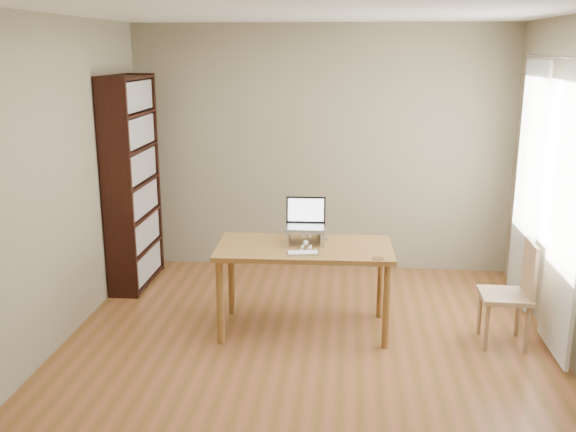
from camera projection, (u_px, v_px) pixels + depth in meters
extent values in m
cube|color=brown|center=(305.00, 361.00, 4.97)|extent=(4.00, 4.50, 0.02)
cube|color=white|center=(308.00, 7.00, 4.31)|extent=(4.00, 4.50, 0.02)
cube|color=#877A5B|center=(321.00, 150.00, 6.81)|extent=(4.00, 0.02, 2.60)
cube|color=#877A5B|center=(266.00, 327.00, 2.46)|extent=(4.00, 0.02, 2.60)
cube|color=#877A5B|center=(40.00, 191.00, 4.82)|extent=(0.02, 4.50, 2.60)
cube|color=white|center=(556.00, 168.00, 5.20)|extent=(0.01, 1.80, 1.40)
cube|color=black|center=(117.00, 192.00, 5.95)|extent=(0.30, 0.04, 2.10)
cube|color=black|center=(145.00, 174.00, 6.78)|extent=(0.30, 0.04, 2.10)
cube|color=black|center=(118.00, 182.00, 6.38)|extent=(0.02, 0.90, 2.10)
cube|color=black|center=(138.00, 279.00, 6.62)|extent=(0.30, 0.84, 0.02)
cube|color=black|center=(140.00, 264.00, 6.57)|extent=(0.20, 0.78, 0.28)
cube|color=black|center=(136.00, 248.00, 6.53)|extent=(0.30, 0.84, 0.03)
cube|color=black|center=(138.00, 232.00, 6.49)|extent=(0.20, 0.78, 0.28)
cube|color=black|center=(134.00, 216.00, 6.45)|extent=(0.30, 0.84, 0.02)
cube|color=black|center=(136.00, 199.00, 6.40)|extent=(0.20, 0.78, 0.28)
cube|color=black|center=(132.00, 183.00, 6.36)|extent=(0.30, 0.84, 0.02)
cube|color=black|center=(134.00, 166.00, 6.32)|extent=(0.20, 0.78, 0.28)
cube|color=black|center=(130.00, 149.00, 6.28)|extent=(0.30, 0.84, 0.02)
cube|color=black|center=(132.00, 131.00, 6.23)|extent=(0.20, 0.78, 0.28)
cube|color=black|center=(128.00, 114.00, 6.19)|extent=(0.30, 0.84, 0.02)
cube|color=black|center=(129.00, 96.00, 6.15)|extent=(0.20, 0.78, 0.28)
cube|color=black|center=(125.00, 78.00, 6.11)|extent=(0.30, 0.84, 0.03)
cube|color=white|center=(567.00, 214.00, 4.74)|extent=(0.03, 0.70, 2.20)
cube|color=white|center=(528.00, 184.00, 5.80)|extent=(0.03, 0.70, 2.20)
cylinder|color=silver|center=(560.00, 56.00, 4.98)|extent=(0.03, 1.90, 0.03)
cube|color=brown|center=(304.00, 248.00, 5.33)|extent=(1.48, 0.77, 0.04)
cylinder|color=brown|center=(233.00, 276.00, 5.78)|extent=(0.06, 0.06, 0.71)
cylinder|color=brown|center=(382.00, 281.00, 5.65)|extent=(0.06, 0.06, 0.71)
cylinder|color=brown|center=(219.00, 301.00, 5.19)|extent=(0.06, 0.06, 0.71)
cylinder|color=brown|center=(385.00, 307.00, 5.07)|extent=(0.06, 0.06, 0.71)
cube|color=silver|center=(288.00, 236.00, 5.40)|extent=(0.03, 0.25, 0.12)
cube|color=silver|center=(322.00, 237.00, 5.37)|extent=(0.03, 0.25, 0.12)
cube|color=silver|center=(305.00, 229.00, 5.37)|extent=(0.32, 0.25, 0.01)
cube|color=silver|center=(305.00, 227.00, 5.37)|extent=(0.34, 0.24, 0.02)
cube|color=black|center=(306.00, 210.00, 5.47)|extent=(0.34, 0.06, 0.22)
cube|color=white|center=(306.00, 210.00, 5.46)|extent=(0.31, 0.05, 0.19)
cube|color=silver|center=(303.00, 253.00, 5.11)|extent=(0.27, 0.15, 0.02)
cube|color=white|center=(303.00, 252.00, 5.11)|extent=(0.25, 0.12, 0.00)
cylinder|color=brown|center=(378.00, 258.00, 5.00)|extent=(0.09, 0.09, 0.01)
ellipsoid|color=#4A433A|center=(309.00, 235.00, 5.41)|extent=(0.16, 0.35, 0.12)
ellipsoid|color=#4A433A|center=(310.00, 232.00, 5.52)|extent=(0.14, 0.15, 0.11)
ellipsoid|color=#4A433A|center=(307.00, 240.00, 5.22)|extent=(0.09, 0.09, 0.09)
ellipsoid|color=silver|center=(308.00, 242.00, 5.27)|extent=(0.08, 0.08, 0.07)
sphere|color=silver|center=(307.00, 243.00, 5.19)|extent=(0.04, 0.04, 0.04)
cone|color=#4A433A|center=(304.00, 235.00, 5.22)|extent=(0.03, 0.04, 0.04)
cone|color=#4A433A|center=(311.00, 235.00, 5.22)|extent=(0.03, 0.04, 0.04)
cylinder|color=silver|center=(304.00, 248.00, 5.23)|extent=(0.03, 0.08, 0.03)
cylinder|color=silver|center=(311.00, 248.00, 5.23)|extent=(0.03, 0.08, 0.03)
cylinder|color=#4A433A|center=(320.00, 236.00, 5.54)|extent=(0.12, 0.19, 0.03)
cube|color=#A87D5B|center=(505.00, 296.00, 5.15)|extent=(0.39, 0.39, 0.04)
cylinder|color=#A87D5B|center=(487.00, 327.00, 5.07)|extent=(0.04, 0.04, 0.41)
cylinder|color=#A87D5B|center=(527.00, 328.00, 5.04)|extent=(0.04, 0.04, 0.41)
cylinder|color=#A87D5B|center=(479.00, 311.00, 5.37)|extent=(0.04, 0.04, 0.41)
cylinder|color=#A87D5B|center=(517.00, 313.00, 5.34)|extent=(0.04, 0.04, 0.41)
cube|color=#A87D5B|center=(530.00, 270.00, 5.08)|extent=(0.04, 0.37, 0.46)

